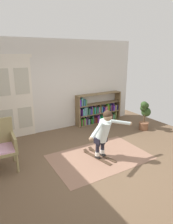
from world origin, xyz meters
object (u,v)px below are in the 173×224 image
object	(u,v)px
wicker_chair	(1,144)
skis_pair	(99,156)
bookshelf	(97,111)
person_skier	(104,130)
potted_plant	(145,114)

from	to	relation	value
wicker_chair	skis_pair	xyz separation A→B (m)	(2.12, -0.69, -0.56)
bookshelf	wicker_chair	size ratio (longest dim) A/B	1.62
wicker_chair	person_skier	size ratio (longest dim) A/B	0.78
bookshelf	potted_plant	size ratio (longest dim) A/B	1.79
wicker_chair	person_skier	xyz separation A→B (m)	(2.15, -0.83, 0.16)
potted_plant	bookshelf	bearing A→B (deg)	126.58
wicker_chair	skis_pair	bearing A→B (deg)	-17.97
potted_plant	person_skier	world-z (taller)	person_skier
bookshelf	potted_plant	xyz separation A→B (m)	(1.00, -1.35, 0.08)
bookshelf	wicker_chair	xyz separation A→B (m)	(-3.47, -1.44, 0.15)
bookshelf	person_skier	distance (m)	2.64
skis_pair	person_skier	world-z (taller)	person_skier
bookshelf	potted_plant	distance (m)	1.68
potted_plant	person_skier	size ratio (longest dim) A/B	0.70
bookshelf	person_skier	xyz separation A→B (m)	(-1.32, -2.27, 0.31)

